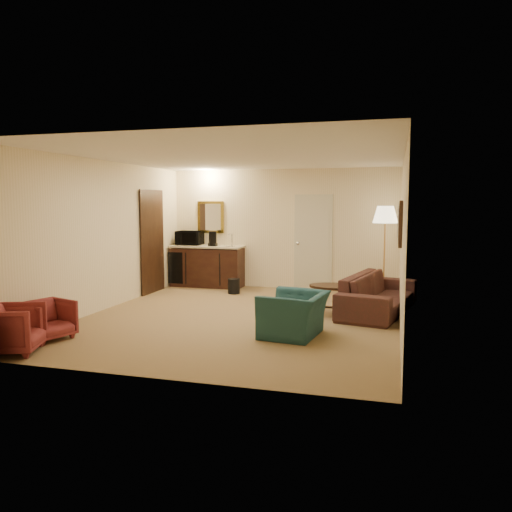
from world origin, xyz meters
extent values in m
plane|color=#916A49|center=(0.00, 0.00, 0.00)|extent=(6.00, 6.00, 0.00)
cube|color=#F8E4BA|center=(0.00, 3.00, 1.30)|extent=(5.00, 0.02, 2.60)
cube|color=#F8E4BA|center=(-2.50, 0.00, 1.30)|extent=(0.02, 6.00, 2.60)
cube|color=#F8E4BA|center=(2.50, 0.00, 1.30)|extent=(0.02, 6.00, 2.60)
cube|color=white|center=(0.00, 0.00, 2.60)|extent=(5.00, 6.00, 0.02)
cube|color=beige|center=(0.70, 2.97, 1.02)|extent=(0.82, 0.06, 2.05)
cube|color=black|center=(-2.47, 1.70, 1.05)|extent=(0.06, 0.98, 2.10)
cube|color=gold|center=(-1.65, 2.97, 1.55)|extent=(0.62, 0.04, 0.72)
cube|color=#301D10|center=(2.46, 0.40, 1.55)|extent=(0.06, 0.90, 0.70)
cube|color=#341C10|center=(-1.65, 2.72, 0.46)|extent=(1.64, 0.58, 0.92)
imported|color=black|center=(2.15, 0.97, 0.44)|extent=(1.12, 2.33, 0.88)
imported|color=#1E4C4C|center=(1.06, -0.90, 0.41)|extent=(0.73, 1.01, 0.82)
imported|color=maroon|center=(-2.15, -2.00, 0.30)|extent=(0.70, 0.72, 0.60)
imported|color=maroon|center=(-2.15, -2.65, 0.34)|extent=(0.80, 0.83, 0.67)
cube|color=#301D10|center=(1.47, 0.56, 0.25)|extent=(0.95, 0.70, 0.51)
cube|color=#BF893F|center=(2.20, 2.37, 0.91)|extent=(0.56, 0.56, 1.82)
cylinder|color=black|center=(-0.79, 2.02, 0.15)|extent=(0.32, 0.32, 0.31)
imported|color=black|center=(-2.10, 2.80, 1.11)|extent=(0.57, 0.32, 0.39)
cylinder|color=black|center=(-1.49, 2.67, 1.08)|extent=(0.20, 0.20, 0.33)
camera|label=1|loc=(2.40, -7.66, 1.85)|focal=35.00mm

